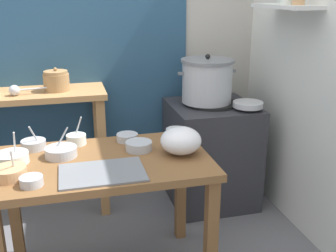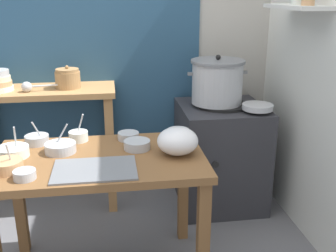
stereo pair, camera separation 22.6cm
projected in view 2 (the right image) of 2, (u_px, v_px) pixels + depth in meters
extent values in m
cube|color=#B2ADA3|center=(105.00, 25.00, 2.96)|extent=(4.40, 0.10, 2.60)
cube|color=navy|center=(69.00, 19.00, 2.85)|extent=(1.90, 0.02, 2.10)
cube|color=silver|center=(334.00, 35.00, 2.29)|extent=(0.10, 3.20, 2.60)
cube|color=silver|center=(296.00, 7.00, 2.41)|extent=(0.20, 0.56, 0.02)
cube|color=brown|center=(100.00, 160.00, 2.10)|extent=(1.10, 0.66, 0.04)
cube|color=brown|center=(203.00, 242.00, 2.02)|extent=(0.06, 0.06, 0.68)
cube|color=brown|center=(19.00, 202.00, 2.41)|extent=(0.06, 0.06, 0.68)
cube|color=brown|center=(183.00, 190.00, 2.55)|extent=(0.06, 0.06, 0.68)
cube|color=#B27F4C|center=(45.00, 92.00, 2.78)|extent=(0.96, 0.40, 0.04)
cube|color=#B27F4C|center=(111.00, 156.00, 2.84)|extent=(0.06, 0.06, 0.86)
cube|color=#B27F4C|center=(110.00, 141.00, 3.12)|extent=(0.06, 0.06, 0.86)
cube|color=#2D2D33|center=(220.00, 155.00, 2.99)|extent=(0.60, 0.60, 0.76)
cylinder|color=black|center=(223.00, 105.00, 2.86)|extent=(0.36, 0.36, 0.02)
cylinder|color=black|center=(215.00, 164.00, 2.66)|extent=(0.04, 0.02, 0.04)
cylinder|color=#B7BABF|center=(217.00, 83.00, 2.83)|extent=(0.35, 0.35, 0.29)
cylinder|color=slate|center=(218.00, 61.00, 2.78)|extent=(0.38, 0.38, 0.02)
sphere|color=black|center=(218.00, 57.00, 2.77)|extent=(0.04, 0.04, 0.04)
cube|color=slate|center=(190.00, 74.00, 2.78)|extent=(0.04, 0.02, 0.02)
cube|color=slate|center=(244.00, 72.00, 2.83)|extent=(0.04, 0.02, 0.02)
cylinder|color=#A37A4C|center=(68.00, 80.00, 2.78)|extent=(0.17, 0.17, 0.11)
cylinder|color=#A37A4C|center=(67.00, 70.00, 2.76)|extent=(0.16, 0.16, 0.02)
sphere|color=#A37A4C|center=(67.00, 67.00, 2.75)|extent=(0.02, 0.02, 0.02)
sphere|color=#B7BABF|center=(27.00, 87.00, 2.67)|extent=(0.07, 0.07, 0.07)
cylinder|color=#B7BABF|center=(49.00, 85.00, 2.71)|extent=(0.22, 0.04, 0.01)
cube|color=slate|center=(95.00, 169.00, 1.93)|extent=(0.40, 0.28, 0.01)
ellipsoid|color=white|center=(178.00, 141.00, 2.11)|extent=(0.22, 0.22, 0.14)
cylinder|color=#B7BABF|center=(257.00, 107.00, 2.71)|extent=(0.21, 0.21, 0.04)
cylinder|color=#B7BABF|center=(25.00, 175.00, 1.84)|extent=(0.10, 0.10, 0.04)
cylinder|color=brown|center=(24.00, 172.00, 1.84)|extent=(0.09, 0.09, 0.01)
cylinder|color=#B7BABF|center=(137.00, 145.00, 2.19)|extent=(0.14, 0.14, 0.05)
cylinder|color=#337238|center=(137.00, 142.00, 2.19)|extent=(0.12, 0.12, 0.01)
cylinder|color=tan|center=(7.00, 166.00, 1.92)|extent=(0.15, 0.15, 0.06)
cylinder|color=#337238|center=(6.00, 162.00, 1.91)|extent=(0.13, 0.13, 0.01)
cylinder|color=#B7BABF|center=(9.00, 156.00, 1.91)|extent=(0.01, 0.09, 0.15)
cylinder|color=silver|center=(78.00, 136.00, 2.31)|extent=(0.11, 0.11, 0.06)
cylinder|color=beige|center=(78.00, 132.00, 2.30)|extent=(0.09, 0.09, 0.01)
cylinder|color=#B7BABF|center=(80.00, 127.00, 2.30)|extent=(0.06, 0.06, 0.16)
cylinder|color=#B7BABF|center=(37.00, 140.00, 2.26)|extent=(0.13, 0.13, 0.05)
cylinder|color=maroon|center=(37.00, 136.00, 2.26)|extent=(0.11, 0.11, 0.01)
cylinder|color=#B7BABF|center=(38.00, 132.00, 2.24)|extent=(0.06, 0.07, 0.14)
cylinder|color=#B7BABF|center=(61.00, 148.00, 2.15)|extent=(0.16, 0.16, 0.05)
cylinder|color=beige|center=(60.00, 144.00, 2.14)|extent=(0.14, 0.14, 0.01)
cylinder|color=#B7BABF|center=(60.00, 137.00, 2.15)|extent=(0.10, 0.01, 0.15)
cylinder|color=silver|center=(13.00, 152.00, 2.09)|extent=(0.17, 0.17, 0.05)
cylinder|color=beige|center=(12.00, 148.00, 2.08)|extent=(0.14, 0.14, 0.01)
cylinder|color=#B7BABF|center=(16.00, 140.00, 2.08)|extent=(0.03, 0.08, 0.17)
cylinder|color=#B7BABF|center=(178.00, 133.00, 2.36)|extent=(0.13, 0.13, 0.05)
cylinder|color=beige|center=(178.00, 130.00, 2.36)|extent=(0.11, 0.11, 0.01)
cylinder|color=#B7BABF|center=(128.00, 136.00, 2.33)|extent=(0.12, 0.12, 0.04)
cylinder|color=brown|center=(128.00, 133.00, 2.33)|extent=(0.10, 0.10, 0.01)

